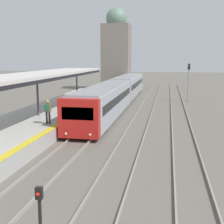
{
  "coord_description": "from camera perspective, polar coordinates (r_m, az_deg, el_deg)",
  "views": [
    {
      "loc": [
        5.56,
        -4.75,
        5.33
      ],
      "look_at": [
        1.67,
        16.82,
        1.55
      ],
      "focal_mm": 50.0,
      "sensor_mm": 36.0,
      "label": 1
    }
  ],
  "objects": [
    {
      "name": "train_near",
      "position": [
        35.8,
        1.24,
        3.87
      ],
      "size": [
        2.68,
        33.14,
        2.93
      ],
      "color": "red",
      "rests_on": "ground_plane"
    },
    {
      "name": "platform_canopy",
      "position": [
        24.72,
        -13.5,
        6.61
      ],
      "size": [
        4.0,
        26.5,
        3.29
      ],
      "color": "beige",
      "rests_on": "station_platform"
    },
    {
      "name": "signal_mast_far",
      "position": [
        39.66,
        13.82,
        6.09
      ],
      "size": [
        0.28,
        0.29,
        4.68
      ],
      "color": "gray",
      "rests_on": "ground_plane"
    },
    {
      "name": "signal_post_near",
      "position": [
        9.54,
        -13.09,
        -16.88
      ],
      "size": [
        0.2,
        0.21,
        1.75
      ],
      "color": "black",
      "rests_on": "ground_plane"
    },
    {
      "name": "person_on_platform",
      "position": [
        21.55,
        -11.69,
        0.43
      ],
      "size": [
        0.4,
        0.4,
        1.66
      ],
      "color": "#2D2D33",
      "rests_on": "station_platform"
    },
    {
      "name": "distant_domed_building",
      "position": [
        52.8,
        0.82,
        10.98
      ],
      "size": [
        4.48,
        4.48,
        13.49
      ],
      "color": "slate",
      "rests_on": "ground_plane"
    }
  ]
}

